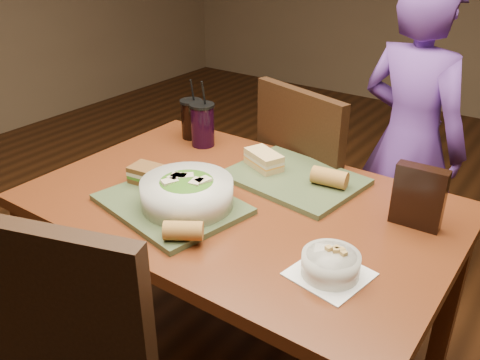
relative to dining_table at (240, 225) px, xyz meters
name	(u,v)px	position (x,y,z in m)	size (l,w,h in m)	color
dining_table	(240,225)	(0.00, 0.00, 0.00)	(1.30, 0.85, 0.75)	#5B2912
chair_far	(308,189)	(-0.04, 0.53, -0.11)	(0.54, 0.54, 0.99)	black
diner	(409,143)	(0.23, 0.92, 0.03)	(0.50, 0.33, 1.37)	#66389A
tray_near	(171,204)	(-0.15, -0.16, 0.10)	(0.42, 0.32, 0.02)	#3F4D2E
tray_far	(294,178)	(0.07, 0.21, 0.10)	(0.42, 0.32, 0.02)	#3F4D2E
salad_bowl	(187,191)	(-0.09, -0.14, 0.15)	(0.27, 0.27, 0.09)	silver
soup_bowl	(331,264)	(0.40, -0.18, 0.12)	(0.20, 0.20, 0.07)	white
sandwich_near	(149,174)	(-0.29, -0.10, 0.14)	(0.13, 0.09, 0.06)	#593819
sandwich_far	(264,160)	(-0.05, 0.21, 0.14)	(0.16, 0.12, 0.06)	tan
baguette_near	(183,231)	(0.02, -0.29, 0.13)	(0.05, 0.05, 0.10)	#AD7533
baguette_far	(330,177)	(0.20, 0.22, 0.14)	(0.06, 0.06, 0.11)	#AD7533
cup_cola	(192,119)	(-0.46, 0.31, 0.17)	(0.09, 0.09, 0.24)	black
cup_berry	(203,125)	(-0.37, 0.28, 0.17)	(0.09, 0.09, 0.26)	black
chip_bag	(419,197)	(0.49, 0.17, 0.18)	(0.14, 0.04, 0.18)	black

